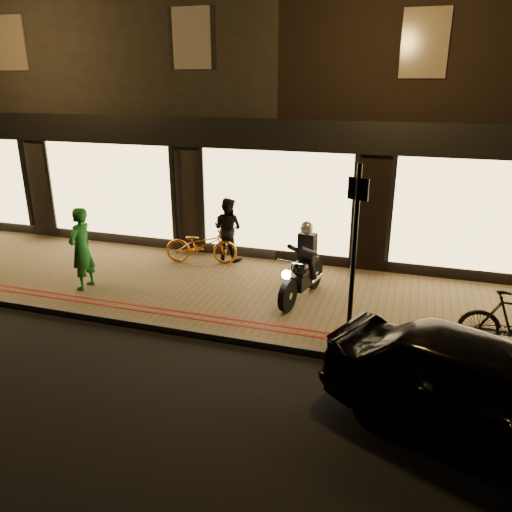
# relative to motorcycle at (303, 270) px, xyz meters

# --- Properties ---
(ground) EXTENTS (90.00, 90.00, 0.00)m
(ground) POSITION_rel_motorcycle_xyz_m (-1.13, -1.99, -0.73)
(ground) COLOR black
(ground) RESTS_ON ground
(sidewalk) EXTENTS (50.00, 4.00, 0.12)m
(sidewalk) POSITION_rel_motorcycle_xyz_m (-1.13, 0.01, -0.67)
(sidewalk) COLOR brown
(sidewalk) RESTS_ON ground
(kerb_stone) EXTENTS (50.00, 0.14, 0.12)m
(kerb_stone) POSITION_rel_motorcycle_xyz_m (-1.13, -1.94, -0.67)
(kerb_stone) COLOR #59544C
(kerb_stone) RESTS_ON ground
(red_kerb_lines) EXTENTS (50.00, 0.26, 0.01)m
(red_kerb_lines) POSITION_rel_motorcycle_xyz_m (-1.13, -1.44, -0.61)
(red_kerb_lines) COLOR maroon
(red_kerb_lines) RESTS_ON sidewalk
(building_row) EXTENTS (48.00, 10.11, 8.50)m
(building_row) POSITION_rel_motorcycle_xyz_m (-1.13, 7.00, 3.51)
(building_row) COLOR black
(building_row) RESTS_ON ground
(motorcycle) EXTENTS (0.70, 1.93, 1.59)m
(motorcycle) POSITION_rel_motorcycle_xyz_m (0.00, 0.00, 0.00)
(motorcycle) COLOR black
(motorcycle) RESTS_ON sidewalk
(sign_post) EXTENTS (0.34, 0.15, 3.00)m
(sign_post) POSITION_rel_motorcycle_xyz_m (1.13, -1.40, 1.06)
(sign_post) COLOR black
(sign_post) RESTS_ON sidewalk
(bicycle_gold) EXTENTS (1.83, 0.97, 0.91)m
(bicycle_gold) POSITION_rel_motorcycle_xyz_m (-2.78, 1.29, -0.16)
(bicycle_gold) COLOR orange
(bicycle_gold) RESTS_ON sidewalk
(person_green) EXTENTS (0.43, 0.64, 1.75)m
(person_green) POSITION_rel_motorcycle_xyz_m (-4.54, -0.88, 0.26)
(person_green) COLOR #207A2F
(person_green) RESTS_ON sidewalk
(person_dark) EXTENTS (0.86, 0.73, 1.55)m
(person_dark) POSITION_rel_motorcycle_xyz_m (-2.26, 1.73, 0.16)
(person_dark) COLOR black
(person_dark) RESTS_ON sidewalk
(parked_car) EXTENTS (4.42, 3.13, 1.40)m
(parked_car) POSITION_rel_motorcycle_xyz_m (3.05, -3.33, -0.04)
(parked_car) COLOR black
(parked_car) RESTS_ON ground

